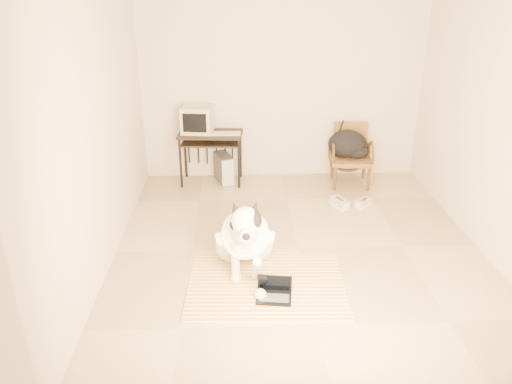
{
  "coord_description": "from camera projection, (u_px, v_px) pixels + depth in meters",
  "views": [
    {
      "loc": [
        -0.66,
        -4.79,
        2.78
      ],
      "look_at": [
        -0.48,
        -0.32,
        0.83
      ],
      "focal_mm": 35.0,
      "sensor_mm": 36.0,
      "label": 1
    }
  ],
  "objects": [
    {
      "name": "wall_front",
      "position": [
        351.0,
        241.0,
        2.92
      ],
      "size": [
        4.5,
        0.0,
        4.5
      ],
      "primitive_type": "plane",
      "rotation": [
        -1.57,
        0.0,
        0.0
      ],
      "color": "beige",
      "rests_on": "floor"
    },
    {
      "name": "laptop",
      "position": [
        274.0,
        292.0,
        4.64
      ],
      "size": [
        0.35,
        0.27,
        0.23
      ],
      "color": "black",
      "rests_on": "rug"
    },
    {
      "name": "crt_monitor",
      "position": [
        197.0,
        119.0,
        6.96
      ],
      "size": [
        0.46,
        0.44,
        0.37
      ],
      "color": "#B6AA8E",
      "rests_on": "computer_desk"
    },
    {
      "name": "computer_desk",
      "position": [
        211.0,
        140.0,
        7.02
      ],
      "size": [
        0.93,
        0.56,
        0.75
      ],
      "color": "black",
      "rests_on": "floor"
    },
    {
      "name": "desk_keyboard",
      "position": [
        225.0,
        134.0,
        6.92
      ],
      "size": [
        0.42,
        0.16,
        0.03
      ],
      "primitive_type": "cube",
      "rotation": [
        0.0,
        0.0,
        -0.02
      ],
      "color": "#B6AA8E",
      "rests_on": "computer_desk"
    },
    {
      "name": "sneaker_left",
      "position": [
        340.0,
        203.0,
        6.5
      ],
      "size": [
        0.22,
        0.33,
        0.11
      ],
      "color": "white",
      "rests_on": "floor"
    },
    {
      "name": "wall_back",
      "position": [
        282.0,
        85.0,
        7.04
      ],
      "size": [
        4.5,
        0.0,
        4.5
      ],
      "primitive_type": "plane",
      "rotation": [
        1.57,
        0.0,
        0.0
      ],
      "color": "beige",
      "rests_on": "floor"
    },
    {
      "name": "pc_tower",
      "position": [
        224.0,
        168.0,
        7.23
      ],
      "size": [
        0.31,
        0.47,
        0.41
      ],
      "color": "#464648",
      "rests_on": "floor"
    },
    {
      "name": "floor",
      "position": [
        298.0,
        248.0,
        5.52
      ],
      "size": [
        4.5,
        4.5,
        0.0
      ],
      "primitive_type": "plane",
      "color": "tan",
      "rests_on": "ground"
    },
    {
      "name": "wall_left",
      "position": [
        101.0,
        133.0,
        4.91
      ],
      "size": [
        0.0,
        4.5,
        4.5
      ],
      "primitive_type": "plane",
      "rotation": [
        1.57,
        0.0,
        1.57
      ],
      "color": "beige",
      "rests_on": "floor"
    },
    {
      "name": "rug",
      "position": [
        266.0,
        284.0,
        4.87
      ],
      "size": [
        1.56,
        1.22,
        0.02
      ],
      "color": "orange",
      "rests_on": "floor"
    },
    {
      "name": "wall_right",
      "position": [
        498.0,
        129.0,
        5.06
      ],
      "size": [
        0.0,
        4.5,
        4.5
      ],
      "primitive_type": "plane",
      "rotation": [
        1.57,
        0.0,
        -1.57
      ],
      "color": "beige",
      "rests_on": "floor"
    },
    {
      "name": "sneaker_right",
      "position": [
        363.0,
        203.0,
        6.51
      ],
      "size": [
        0.27,
        0.27,
        0.09
      ],
      "color": "white",
      "rests_on": "floor"
    },
    {
      "name": "dog",
      "position": [
        245.0,
        238.0,
        5.0
      ],
      "size": [
        0.6,
        1.26,
        0.91
      ],
      "color": "silver",
      "rests_on": "rug"
    },
    {
      "name": "backpack",
      "position": [
        349.0,
        146.0,
        7.02
      ],
      "size": [
        0.57,
        0.45,
        0.4
      ],
      "color": "black",
      "rests_on": "rattan_chair"
    },
    {
      "name": "rattan_chair",
      "position": [
        351.0,
        155.0,
        7.1
      ],
      "size": [
        0.61,
        0.59,
        0.85
      ],
      "color": "brown",
      "rests_on": "floor"
    }
  ]
}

